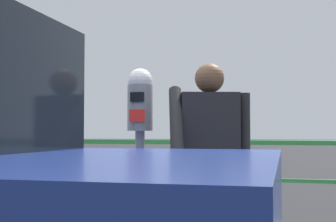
{
  "coord_description": "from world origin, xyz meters",
  "views": [
    {
      "loc": [
        1.16,
        -3.03,
        1.24
      ],
      "look_at": [
        0.3,
        0.33,
        1.4
      ],
      "focal_mm": 50.34,
      "sensor_mm": 36.0,
      "label": 1
    }
  ],
  "objects": [
    {
      "name": "parking_meter",
      "position": [
        0.09,
        0.3,
        1.31
      ],
      "size": [
        0.19,
        0.2,
        1.59
      ],
      "rotation": [
        0.0,
        0.0,
        3.24
      ],
      "color": "slate",
      "rests_on": "sidewalk_curb"
    },
    {
      "name": "background_railing",
      "position": [
        -0.0,
        2.71,
        0.85
      ],
      "size": [
        24.06,
        0.06,
        1.02
      ],
      "color": "#1E602D",
      "rests_on": "sidewalk_curb"
    },
    {
      "name": "pedestrian_at_meter",
      "position": [
        0.6,
        0.38,
        1.04
      ],
      "size": [
        0.59,
        0.58,
        1.62
      ],
      "rotation": [
        0.0,
        0.0,
        -2.85
      ],
      "color": "black",
      "rests_on": "sidewalk_curb"
    }
  ]
}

